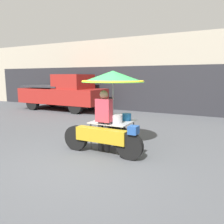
% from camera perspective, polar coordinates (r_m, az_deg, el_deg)
% --- Properties ---
extents(ground_plane, '(36.00, 36.00, 0.00)m').
position_cam_1_polar(ground_plane, '(4.96, -6.29, -12.75)').
color(ground_plane, '#4C4F54').
extents(shopfront_building, '(28.00, 2.06, 3.92)m').
position_cam_1_polar(shopfront_building, '(12.29, 15.17, 9.37)').
color(shopfront_building, '#B2A893').
rests_on(shopfront_building, ground).
extents(vendor_motorcycle_cart, '(2.09, 1.60, 2.00)m').
position_cam_1_polar(vendor_motorcycle_cart, '(5.51, -0.19, 5.03)').
color(vendor_motorcycle_cart, black).
rests_on(vendor_motorcycle_cart, ground).
extents(vendor_person, '(0.38, 0.22, 1.52)m').
position_cam_1_polar(vendor_person, '(5.37, -2.11, -1.56)').
color(vendor_person, '#2D2D33').
rests_on(vendor_person, ground).
extents(pickup_truck, '(4.91, 1.87, 1.97)m').
position_cam_1_polar(pickup_truck, '(12.46, -12.40, 4.90)').
color(pickup_truck, black).
rests_on(pickup_truck, ground).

